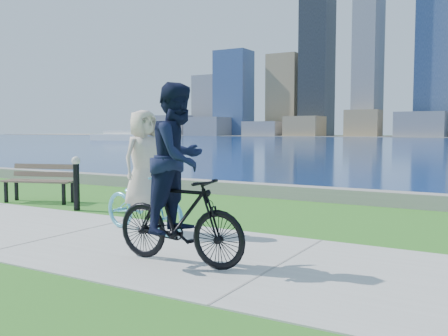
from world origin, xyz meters
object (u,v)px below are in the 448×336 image
(bollard_lamp, at_px, (76,180))
(cyclist_man, at_px, (179,189))
(park_bench, at_px, (41,179))
(cyclist_woman, at_px, (144,187))

(bollard_lamp, xyz_separation_m, cyclist_man, (4.64, -2.56, 0.33))
(park_bench, xyz_separation_m, cyclist_man, (6.42, -3.07, 0.45))
(cyclist_woman, bearing_deg, park_bench, 79.96)
(bollard_lamp, bearing_deg, park_bench, 163.99)
(bollard_lamp, xyz_separation_m, cyclist_woman, (2.91, -1.19, 0.12))
(park_bench, distance_m, bollard_lamp, 1.85)
(bollard_lamp, height_order, cyclist_man, cyclist_man)
(bollard_lamp, distance_m, cyclist_woman, 3.14)
(cyclist_man, bearing_deg, bollard_lamp, 61.23)
(park_bench, distance_m, cyclist_woman, 4.99)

